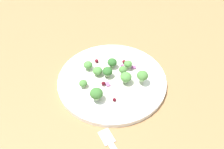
# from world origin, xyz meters

# --- Properties ---
(ground_plane) EXTENTS (1.80, 1.80, 0.02)m
(ground_plane) POSITION_xyz_m (0.00, 0.00, -0.01)
(ground_plane) COLOR olive
(plate) EXTENTS (0.27, 0.27, 0.02)m
(plate) POSITION_xyz_m (-0.02, -0.01, 0.01)
(plate) COLOR white
(plate) RESTS_ON ground_plane
(dressing_pool) EXTENTS (0.16, 0.16, 0.00)m
(dressing_pool) POSITION_xyz_m (-0.02, -0.01, 0.01)
(dressing_pool) COLOR white
(dressing_pool) RESTS_ON plate
(broccoli_floret_0) EXTENTS (0.03, 0.03, 0.03)m
(broccoli_floret_0) POSITION_xyz_m (-0.01, -0.09, 0.04)
(broccoli_floret_0) COLOR #9EC684
(broccoli_floret_0) RESTS_ON plate
(broccoli_floret_1) EXTENTS (0.02, 0.02, 0.02)m
(broccoli_floret_1) POSITION_xyz_m (-0.07, 0.04, 0.02)
(broccoli_floret_1) COLOR #8EB77A
(broccoli_floret_1) RESTS_ON plate
(broccoli_floret_2) EXTENTS (0.03, 0.03, 0.03)m
(broccoli_floret_2) POSITION_xyz_m (-0.03, -0.05, 0.03)
(broccoli_floret_2) COLOR #8EB77A
(broccoli_floret_2) RESTS_ON plate
(broccoli_floret_3) EXTENTS (0.02, 0.02, 0.02)m
(broccoli_floret_3) POSITION_xyz_m (0.00, -0.03, 0.03)
(broccoli_floret_3) COLOR #8EB77A
(broccoli_floret_3) RESTS_ON plate
(broccoli_floret_4) EXTENTS (0.02, 0.02, 0.02)m
(broccoli_floret_4) POSITION_xyz_m (0.02, -0.04, 0.03)
(broccoli_floret_4) COLOR #8EB77A
(broccoli_floret_4) RESTS_ON plate
(broccoli_floret_5) EXTENTS (0.02, 0.02, 0.02)m
(broccoli_floret_5) POSITION_xyz_m (0.02, -0.00, 0.03)
(broccoli_floret_5) COLOR #9EC684
(broccoli_floret_5) RESTS_ON plate
(broccoli_floret_6) EXTENTS (0.02, 0.02, 0.02)m
(broccoli_floret_6) POSITION_xyz_m (-0.02, 0.03, 0.03)
(broccoli_floret_6) COLOR #9EC684
(broccoli_floret_6) RESTS_ON plate
(broccoli_floret_7) EXTENTS (0.03, 0.03, 0.03)m
(broccoli_floret_7) POSITION_xyz_m (-0.10, -0.00, 0.03)
(broccoli_floret_7) COLOR #ADD18E
(broccoli_floret_7) RESTS_ON plate
(broccoli_floret_8) EXTENTS (0.02, 0.02, 0.02)m
(broccoli_floret_8) POSITION_xyz_m (-0.01, 0.06, 0.03)
(broccoli_floret_8) COLOR #8EB77A
(broccoli_floret_8) RESTS_ON plate
(broccoli_floret_9) EXTENTS (0.02, 0.02, 0.03)m
(broccoli_floret_9) POSITION_xyz_m (-0.02, -0.00, 0.03)
(broccoli_floret_9) COLOR #ADD18E
(broccoli_floret_9) RESTS_ON plate
(cranberry_0) EXTENTS (0.01, 0.01, 0.01)m
(cranberry_0) POSITION_xyz_m (-0.05, -0.00, 0.02)
(cranberry_0) COLOR #4C0A14
(cranberry_0) RESTS_ON plate
(cranberry_1) EXTENTS (0.01, 0.01, 0.01)m
(cranberry_1) POSITION_xyz_m (0.04, -0.03, 0.02)
(cranberry_1) COLOR maroon
(cranberry_1) RESTS_ON plate
(cranberry_2) EXTENTS (0.01, 0.01, 0.01)m
(cranberry_2) POSITION_xyz_m (0.02, 0.04, 0.02)
(cranberry_2) COLOR maroon
(cranberry_2) RESTS_ON plate
(cranberry_3) EXTENTS (0.01, 0.01, 0.01)m
(cranberry_3) POSITION_xyz_m (0.03, 0.00, 0.02)
(cranberry_3) COLOR maroon
(cranberry_3) RESTS_ON plate
(cranberry_4) EXTENTS (0.01, 0.01, 0.01)m
(cranberry_4) POSITION_xyz_m (0.00, 0.01, 0.02)
(cranberry_4) COLOR maroon
(cranberry_4) RESTS_ON plate
(cranberry_5) EXTENTS (0.01, 0.01, 0.01)m
(cranberry_5) POSITION_xyz_m (-0.09, -0.04, 0.02)
(cranberry_5) COLOR #4C0A14
(cranberry_5) RESTS_ON plate
(cranberry_6) EXTENTS (0.01, 0.01, 0.01)m
(cranberry_6) POSITION_xyz_m (-0.07, 0.04, 0.02)
(cranberry_6) COLOR maroon
(cranberry_6) RESTS_ON plate
(onion_bit_0) EXTENTS (0.01, 0.01, 0.01)m
(onion_bit_0) POSITION_xyz_m (0.02, -0.03, 0.02)
(onion_bit_0) COLOR #843D75
(onion_bit_0) RESTS_ON plate
(onion_bit_1) EXTENTS (0.01, 0.01, 0.00)m
(onion_bit_1) POSITION_xyz_m (0.03, -0.05, 0.02)
(onion_bit_1) COLOR #934C84
(onion_bit_1) RESTS_ON plate
(onion_bit_2) EXTENTS (0.02, 0.02, 0.00)m
(onion_bit_2) POSITION_xyz_m (-0.05, -0.01, 0.02)
(onion_bit_2) COLOR #A35B93
(onion_bit_2) RESTS_ON plate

